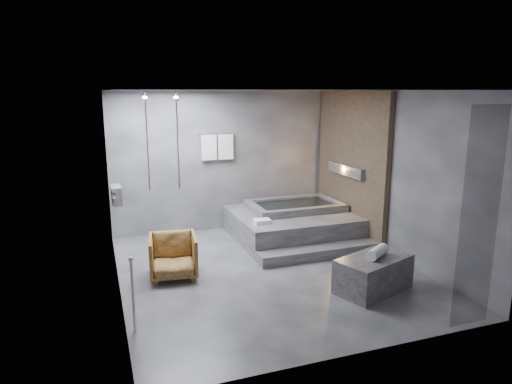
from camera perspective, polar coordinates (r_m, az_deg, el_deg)
name	(u,v)px	position (r m, az deg, el deg)	size (l,w,h in m)	color
room	(286,159)	(7.24, 3.79, 4.09)	(5.00, 5.04, 2.82)	#333335
tub_deck	(291,225)	(8.90, 4.45, -4.09)	(2.20, 2.00, 0.50)	#38383B
tub_step	(319,252)	(7.94, 7.91, -7.47)	(2.20, 0.36, 0.18)	#38383B
concrete_bench	(373,274)	(6.80, 14.45, -9.87)	(1.10, 0.60, 0.49)	#303033
driftwood_chair	(173,256)	(7.12, -10.31, -7.90)	(0.70, 0.72, 0.66)	#4E3113
rolled_towel	(377,252)	(6.70, 14.95, -7.27)	(0.15, 0.15, 0.43)	white
deck_towel	(262,221)	(8.06, 0.78, -3.69)	(0.28, 0.21, 0.08)	white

